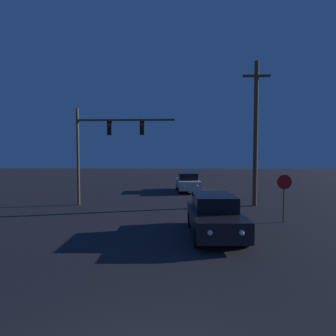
% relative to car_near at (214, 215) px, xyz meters
% --- Properties ---
extents(car_near, '(2.04, 4.41, 1.65)m').
position_rel_car_near_xyz_m(car_near, '(0.00, 0.00, 0.00)').
color(car_near, black).
rests_on(car_near, ground_plane).
extents(car_far, '(2.16, 4.46, 1.65)m').
position_rel_car_near_xyz_m(car_far, '(-0.53, 12.88, 0.00)').
color(car_far, beige).
rests_on(car_far, ground_plane).
extents(traffic_signal_mast, '(6.41, 0.30, 6.28)m').
position_rel_car_near_xyz_m(traffic_signal_mast, '(-6.28, 6.24, 3.41)').
color(traffic_signal_mast, brown).
rests_on(traffic_signal_mast, ground_plane).
extents(stop_sign, '(0.70, 0.07, 2.33)m').
position_rel_car_near_xyz_m(stop_sign, '(3.67, 2.14, 0.78)').
color(stop_sign, brown).
rests_on(stop_sign, ground_plane).
extents(utility_pole, '(1.71, 0.28, 9.17)m').
position_rel_car_near_xyz_m(utility_pole, '(3.49, 6.28, 3.91)').
color(utility_pole, brown).
rests_on(utility_pole, ground_plane).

